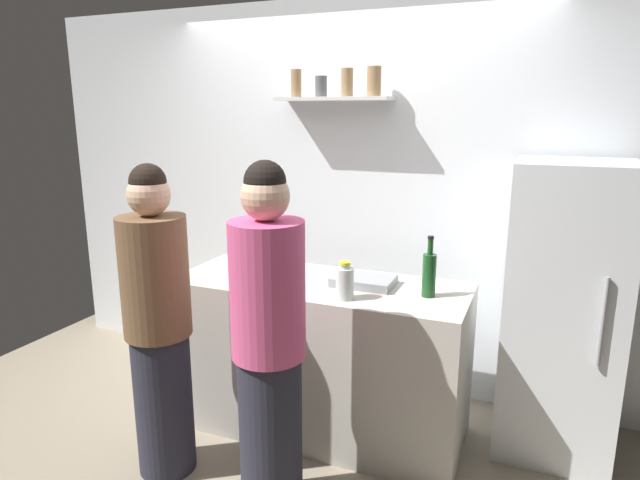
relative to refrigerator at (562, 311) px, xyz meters
The scene contains 11 objects.
ground_plane 1.80m from the refrigerator, 147.98° to the right, with size 5.28×5.28×0.00m, color gray.
back_wall_assembly 1.50m from the refrigerator, 163.64° to the left, with size 4.80×0.32×2.60m.
refrigerator is the anchor object (origin of this frame).
counter 1.39m from the refrigerator, 165.52° to the right, with size 1.70×0.67×0.93m, color #B7B2A8.
baking_pan 1.10m from the refrigerator, 164.62° to the right, with size 0.34×0.24×0.05m, color gray.
utensil_holder 1.74m from the refrigerator, 169.88° to the right, with size 0.09×0.09×0.21m.
wine_bottle_green_glass 0.79m from the refrigerator, 153.24° to the right, with size 0.07×0.07×0.33m.
wine_bottle_amber_glass 1.85m from the refrigerator, behind, with size 0.08×0.08×0.28m.
water_bottle_plastic 1.22m from the refrigerator, 152.86° to the right, with size 0.09×0.09×0.20m.
person_brown_jacket 2.16m from the refrigerator, 152.04° to the right, with size 0.34×0.34×1.65m.
person_pink_top 1.64m from the refrigerator, 139.88° to the right, with size 0.34×0.34×1.69m.
Camera 1 is at (1.20, -2.25, 1.89)m, focal length 30.53 mm.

